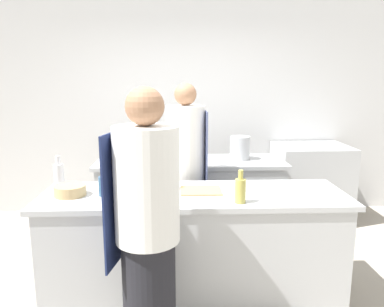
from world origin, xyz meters
The scene contains 18 objects.
ground_plane centered at (0.00, 0.00, 0.00)m, with size 16.00×16.00×0.00m, color #A89E8E.
wall_back centered at (0.00, 2.13, 1.40)m, with size 8.00×0.06×2.80m.
prep_counter centered at (0.00, 0.00, 0.44)m, with size 2.41×0.74×0.89m.
pass_counter centered at (0.02, 1.21, 0.44)m, with size 2.07×0.68×0.89m.
oven_range centered at (1.56, 1.71, 0.48)m, with size 0.89×0.74×0.95m.
chef_at_prep_near centered at (-0.32, -0.66, 0.86)m, with size 0.44×0.43×1.73m.
chef_at_stove centered at (-0.05, 0.66, 0.87)m, with size 0.38×0.37×1.74m.
bottle_olive_oil centered at (-1.11, 0.23, 0.99)m, with size 0.08×0.08×0.27m.
bottle_vinegar centered at (-0.43, -0.22, 0.97)m, with size 0.09×0.09×0.22m.
bottle_wine centered at (-0.19, 0.11, 0.96)m, with size 0.06×0.06×0.19m.
bottle_cooking_oil centered at (-0.44, 0.15, 0.98)m, with size 0.07×0.07×0.23m.
bottle_sauce centered at (-0.70, -0.03, 0.97)m, with size 0.08×0.08×0.21m.
bottle_water centered at (0.33, -0.24, 0.98)m, with size 0.08×0.08×0.25m.
bowl_mixing_large centered at (-0.96, -0.02, 0.93)m, with size 0.24×0.24×0.08m.
bowl_prep_small centered at (-0.64, 0.14, 0.93)m, with size 0.21×0.21×0.08m.
cup centered at (-0.26, 0.19, 0.93)m, with size 0.09×0.09×0.08m.
cutting_board centered at (0.06, 0.05, 0.89)m, with size 0.33×0.26×0.01m.
stockpot centered at (0.57, 1.25, 1.01)m, with size 0.22×0.22×0.26m.
Camera 1 is at (-0.13, -2.83, 1.77)m, focal length 35.00 mm.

